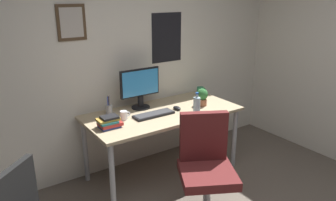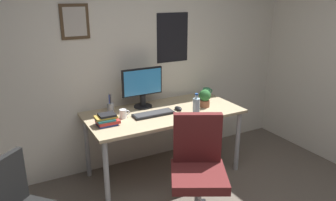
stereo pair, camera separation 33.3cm
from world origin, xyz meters
TOP-DOWN VIEW (x-y plane):
  - wall_back at (-0.00, 2.15)m, footprint 4.40×0.10m
  - desk at (0.23, 1.68)m, footprint 1.64×0.78m
  - office_chair at (0.13, 0.86)m, footprint 0.62×0.62m
  - monitor at (0.09, 1.91)m, footprint 0.46×0.20m
  - keyboard at (0.08, 1.63)m, footprint 0.43×0.15m
  - computer_mouse at (0.38, 1.64)m, footprint 0.06×0.11m
  - water_bottle at (0.43, 1.37)m, footprint 0.07×0.07m
  - coffee_mug_near at (0.94, 1.92)m, footprint 0.13×0.09m
  - coffee_mug_far at (-0.22, 1.70)m, footprint 0.11×0.07m
  - potted_plant at (0.69, 1.60)m, footprint 0.13×0.13m
  - pen_cup at (-0.27, 1.93)m, footprint 0.07×0.07m
  - book_stack_left at (-0.42, 1.60)m, footprint 0.22×0.16m

SIDE VIEW (x-z plane):
  - office_chair at x=0.13m, z-range 0.05..1.00m
  - desk at x=0.23m, z-range 0.29..1.03m
  - keyboard at x=0.08m, z-range 0.73..0.76m
  - computer_mouse at x=0.38m, z-range 0.73..0.77m
  - coffee_mug_far at x=-0.22m, z-range 0.73..0.82m
  - coffee_mug_near at x=0.94m, z-range 0.73..0.83m
  - book_stack_left at x=-0.42m, z-range 0.73..0.84m
  - pen_cup at x=-0.27m, z-range 0.69..0.89m
  - potted_plant at x=0.69m, z-range 0.74..0.93m
  - water_bottle at x=0.43m, z-range 0.71..0.96m
  - monitor at x=0.09m, z-range 0.75..1.19m
  - wall_back at x=0.00m, z-range 0.00..2.60m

